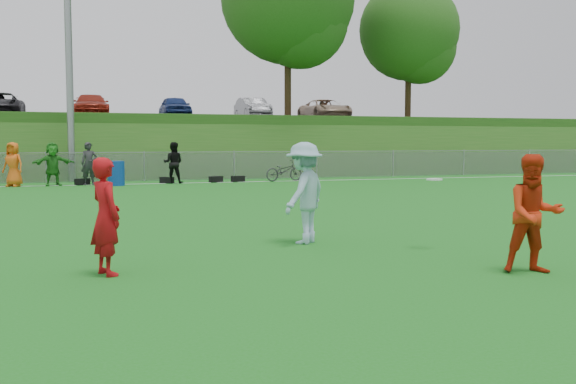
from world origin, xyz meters
name	(u,v)px	position (x,y,z in m)	size (l,w,h in m)	color
ground	(277,265)	(0.00, 0.00, 0.00)	(120.00, 120.00, 0.00)	#186B16
sideline_far	(149,184)	(0.00, 18.00, 0.01)	(60.00, 0.10, 0.01)	white
fence	(144,166)	(0.00, 20.00, 0.65)	(58.00, 0.06, 1.30)	gray
light_pole	(68,24)	(-3.00, 20.80, 6.71)	(1.20, 0.40, 12.15)	gray
berm	(127,145)	(0.00, 31.00, 1.50)	(120.00, 18.00, 3.00)	#235818
parking_lot	(124,120)	(0.00, 33.00, 3.05)	(120.00, 12.00, 0.10)	black
tree_green_near	(291,3)	(8.16, 24.42, 9.03)	(7.14, 7.14, 9.95)	black
tree_green_far	(412,35)	(16.16, 25.92, 7.96)	(5.88, 5.88, 8.19)	black
car_row	(105,106)	(-1.17, 32.00, 3.82)	(32.04, 5.18, 1.44)	silver
spectator_row	(64,164)	(-3.25, 18.00, 0.85)	(8.55, 0.90, 1.69)	#B5300C
gear_bags	(177,180)	(1.16, 18.10, 0.13)	(6.91, 0.58, 0.26)	black
player_red_left	(106,216)	(-2.28, 0.07, 0.76)	(0.56, 0.36, 1.52)	#B40C11
player_red_center	(534,214)	(3.06, -1.51, 0.78)	(0.76, 0.59, 1.56)	red
player_blue	(304,193)	(1.01, 1.74, 0.86)	(1.11, 0.64, 1.71)	#92BACA
frisbee	(434,179)	(2.78, 0.54, 1.12)	(0.25, 0.25, 0.02)	white
recycling_bin	(116,173)	(-1.31, 17.36, 0.48)	(0.64, 0.64, 0.96)	#0D3A97
bicycle	(284,171)	(5.76, 18.04, 0.46)	(0.61, 1.75, 0.92)	#2E2E30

